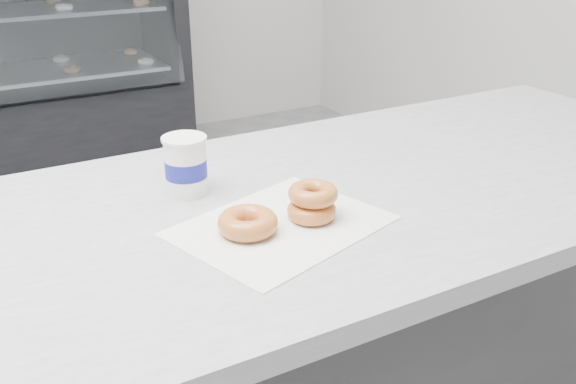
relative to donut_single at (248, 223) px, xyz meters
name	(u,v)px	position (x,y,z in m)	size (l,w,h in m)	color
wax_paper	(281,226)	(0.06, 0.00, -0.02)	(0.34, 0.26, 0.00)	silver
donut_single	(248,223)	(0.00, 0.00, 0.00)	(0.10, 0.10, 0.04)	orange
donut_stack	(312,202)	(0.12, -0.01, 0.01)	(0.12, 0.12, 0.06)	orange
coffee_cup	(186,165)	(-0.03, 0.20, 0.04)	(0.09, 0.09, 0.11)	white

